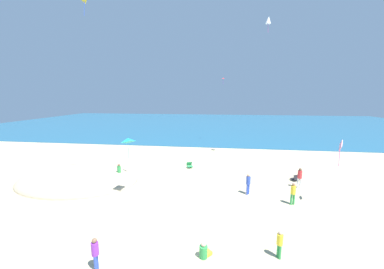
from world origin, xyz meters
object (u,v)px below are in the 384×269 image
person_4 (248,183)px  person_6 (95,252)px  person_2 (280,242)px  kite_red (223,78)px  person_7 (293,192)px  kite_teal (128,140)px  beach_chair_far_left (295,178)px  person_0 (204,251)px  person_5 (119,171)px  kite_pink (341,146)px  beach_chair_near_camera (190,165)px  kite_white (268,20)px  person_1 (300,177)px  beach_chair_mid_beach (88,174)px

person_4 → person_6: size_ratio=1.07×
person_2 → kite_red: kite_red is taller
person_7 → kite_teal: 12.37m
beach_chair_far_left → kite_red: bearing=-5.0°
beach_chair_far_left → person_4: (-4.63, -3.36, 0.71)m
person_6 → kite_red: 30.31m
person_0 → person_5: size_ratio=0.52×
kite_pink → person_5: bearing=170.8°
beach_chair_near_camera → person_2: person_2 is taller
person_5 → kite_white: size_ratio=0.96×
person_6 → kite_teal: (-1.28, 6.74, 3.61)m
beach_chair_far_left → person_0: 13.01m
person_7 → person_2: bearing=-31.9°
beach_chair_far_left → beach_chair_near_camera: size_ratio=0.95×
person_2 → person_5: size_ratio=0.89×
beach_chair_far_left → person_4: person_4 is taller
person_5 → person_7: (14.30, -2.64, 0.02)m
beach_chair_near_camera → person_7: size_ratio=0.52×
person_2 → kite_white: bearing=-113.6°
person_6 → person_7: (10.54, 7.37, 0.03)m
person_7 → kite_white: (-0.31, 10.84, 14.82)m
person_4 → kite_pink: kite_pink is taller
person_1 → person_7: 3.44m
kite_teal → kite_pink: 14.51m
beach_chair_mid_beach → person_1: size_ratio=0.46×
person_0 → beach_chair_near_camera: bearing=55.1°
person_1 → kite_teal: size_ratio=1.05×
person_0 → person_1: size_ratio=0.48×
person_2 → person_5: 14.49m
beach_chair_far_left → person_2: bearing=131.3°
beach_chair_mid_beach → person_7: (17.74, -3.16, 0.67)m
beach_chair_far_left → person_6: (-12.23, -12.02, 0.65)m
beach_chair_near_camera → person_1: 10.72m
beach_chair_mid_beach → kite_red: bearing=-169.9°
beach_chair_far_left → beach_chair_near_camera: (-10.12, 2.45, 0.03)m
person_6 → person_4: bearing=33.0°
person_1 → person_4: 4.80m
beach_chair_near_camera → person_5: 7.39m
person_0 → person_6: person_6 is taller
beach_chair_near_camera → kite_pink: bearing=33.4°
person_7 → kite_pink: kite_pink is taller
person_5 → kite_white: kite_white is taller
person_1 → kite_white: kite_white is taller
person_2 → kite_white: (2.01, 16.36, 14.95)m
beach_chair_mid_beach → kite_white: size_ratio=0.48×
person_2 → beach_chair_near_camera: bearing=-80.8°
person_0 → kite_teal: (-5.96, 5.32, 4.22)m
person_2 → kite_pink: 8.17m
beach_chair_mid_beach → person_0: 14.96m
person_4 → kite_white: (2.64, 9.55, 14.80)m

